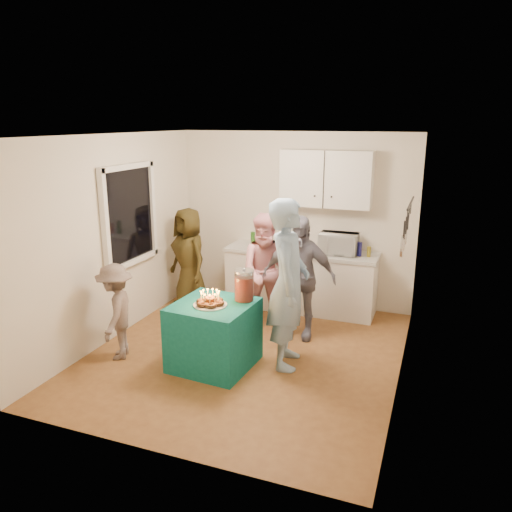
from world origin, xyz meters
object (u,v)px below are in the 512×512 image
(man_birthday, at_px, (288,284))
(woman_back_left, at_px, (189,258))
(woman_back_right, at_px, (299,277))
(party_table, at_px, (214,335))
(child_near_left, at_px, (116,312))
(counter, at_px, (300,281))
(woman_back_center, at_px, (268,272))
(punch_jar, at_px, (244,286))
(microwave, at_px, (339,244))

(man_birthday, height_order, woman_back_left, man_birthday)
(woman_back_right, bearing_deg, party_table, -127.53)
(woman_back_right, xyz_separation_m, child_near_left, (-1.84, -1.34, -0.23))
(counter, relative_size, woman_back_right, 1.36)
(woman_back_left, distance_m, woman_back_center, 1.43)
(counter, distance_m, party_table, 2.13)
(punch_jar, height_order, man_birthday, man_birthday)
(woman_back_center, relative_size, child_near_left, 1.37)
(counter, bearing_deg, woman_back_left, -163.26)
(woman_back_center, relative_size, woman_back_right, 0.98)
(man_birthday, xyz_separation_m, woman_back_right, (-0.10, 0.78, -0.17))
(punch_jar, relative_size, child_near_left, 0.29)
(party_table, xyz_separation_m, man_birthday, (0.78, 0.34, 0.59))
(counter, bearing_deg, party_table, -101.84)
(microwave, relative_size, woman_back_center, 0.34)
(counter, distance_m, woman_back_center, 0.95)
(woman_back_left, bearing_deg, party_table, -24.45)
(microwave, height_order, woman_back_right, woman_back_right)
(man_birthday, bearing_deg, woman_back_left, 45.06)
(microwave, xyz_separation_m, man_birthday, (-0.21, -1.75, -0.08))
(counter, relative_size, punch_jar, 6.47)
(microwave, relative_size, punch_jar, 1.57)
(punch_jar, relative_size, woman_back_left, 0.22)
(microwave, bearing_deg, woman_back_right, -108.54)
(microwave, xyz_separation_m, punch_jar, (-0.70, -1.86, -0.13))
(woman_back_left, xyz_separation_m, child_near_left, (0.00, -1.82, -0.18))
(party_table, distance_m, woman_back_left, 2.02)
(woman_back_left, height_order, child_near_left, woman_back_left)
(woman_back_center, bearing_deg, punch_jar, -103.46)
(counter, distance_m, woman_back_left, 1.70)
(microwave, height_order, child_near_left, microwave)
(party_table, relative_size, woman_back_right, 0.53)
(party_table, relative_size, man_birthday, 0.44)
(counter, distance_m, man_birthday, 1.86)
(woman_back_center, bearing_deg, counter, 58.21)
(woman_back_left, bearing_deg, counter, 46.42)
(woman_back_right, relative_size, child_near_left, 1.40)
(woman_back_center, height_order, child_near_left, woman_back_center)
(party_table, height_order, punch_jar, punch_jar)
(punch_jar, xyz_separation_m, man_birthday, (0.49, 0.11, 0.04))
(woman_back_center, xyz_separation_m, child_near_left, (-1.38, -1.45, -0.21))
(woman_back_left, relative_size, woman_back_right, 0.94)
(punch_jar, distance_m, woman_back_center, 1.02)
(man_birthday, distance_m, woman_back_right, 0.81)
(punch_jar, bearing_deg, counter, 85.26)
(woman_back_left, bearing_deg, child_near_left, -60.32)
(man_birthday, bearing_deg, woman_back_right, -4.69)
(counter, relative_size, microwave, 4.13)
(woman_back_right, bearing_deg, microwave, 65.91)
(punch_jar, height_order, child_near_left, child_near_left)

